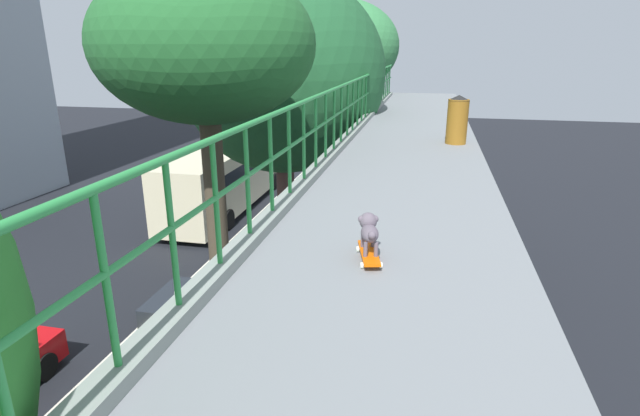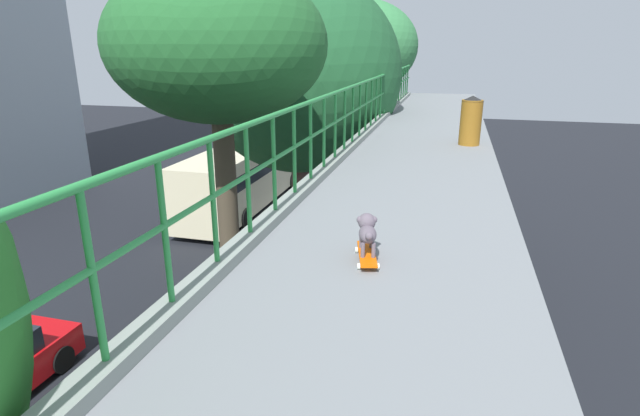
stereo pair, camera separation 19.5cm
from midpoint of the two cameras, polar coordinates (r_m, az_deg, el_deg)
The scene contains 8 objects.
car_yellow_cab_fifth at distance 14.69m, azimuth -15.27°, elevation -12.01°, with size 1.76×4.53×1.68m.
city_bus at distance 25.63m, azimuth -10.95°, elevation 3.92°, with size 2.76×11.07×3.18m.
roadside_tree_mid at distance 9.27m, azimuth -13.77°, elevation 17.15°, with size 3.89×3.89×9.37m.
roadside_tree_far at distance 14.80m, azimuth -4.69°, elevation 14.96°, with size 5.91×5.91×10.02m.
roadside_tree_farthest at distance 21.98m, azimuth 2.38°, elevation 17.87°, with size 4.75×4.75×9.89m.
toy_skateboard at distance 4.34m, azimuth 4.39°, elevation -5.27°, with size 0.28×0.56×0.08m.
small_dog at distance 4.31m, azimuth 4.41°, elevation -2.45°, with size 0.23×0.41×0.32m.
litter_bin at distance 9.88m, azimuth 15.07°, elevation 9.91°, with size 0.40×0.40×0.92m.
Camera 1 is at (1.34, -0.98, 7.96)m, focal length 27.63 mm.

